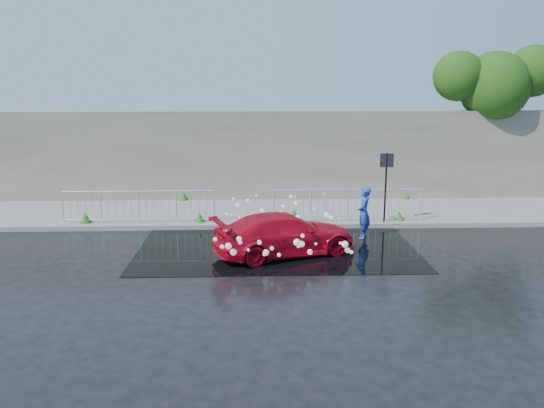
{
  "coord_description": "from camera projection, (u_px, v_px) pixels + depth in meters",
  "views": [
    {
      "loc": [
        -0.14,
        -13.97,
        4.67
      ],
      "look_at": [
        0.41,
        2.27,
        1.0
      ],
      "focal_mm": 35.0,
      "sensor_mm": 36.0,
      "label": 1
    }
  ],
  "objects": [
    {
      "name": "ground",
      "position": [
        260.0,
        257.0,
        14.65
      ],
      "size": [
        90.0,
        90.0,
        0.0
      ],
      "primitive_type": "plane",
      "color": "black",
      "rests_on": "ground"
    },
    {
      "name": "pavement",
      "position": [
        258.0,
        212.0,
        19.51
      ],
      "size": [
        30.0,
        4.0,
        0.15
      ],
      "primitive_type": "cube",
      "color": "slate",
      "rests_on": "ground"
    },
    {
      "name": "curb",
      "position": [
        259.0,
        226.0,
        17.56
      ],
      "size": [
        30.0,
        0.25,
        0.16
      ],
      "primitive_type": "cube",
      "color": "slate",
      "rests_on": "ground"
    },
    {
      "name": "retaining_wall",
      "position": [
        258.0,
        155.0,
        21.25
      ],
      "size": [
        30.0,
        0.6,
        3.5
      ],
      "primitive_type": "cube",
      "color": "#605C51",
      "rests_on": "pavement"
    },
    {
      "name": "puddle",
      "position": [
        276.0,
        246.0,
        15.64
      ],
      "size": [
        8.0,
        5.0,
        0.01
      ],
      "primitive_type": "cube",
      "color": "black",
      "rests_on": "ground"
    },
    {
      "name": "sign_post",
      "position": [
        386.0,
        176.0,
        17.43
      ],
      "size": [
        0.45,
        0.06,
        2.5
      ],
      "color": "black",
      "rests_on": "ground"
    },
    {
      "name": "tree",
      "position": [
        496.0,
        82.0,
        21.14
      ],
      "size": [
        5.02,
        2.78,
        6.23
      ],
      "color": "#332114",
      "rests_on": "ground"
    },
    {
      "name": "railing_left",
      "position": [
        139.0,
        206.0,
        17.62
      ],
      "size": [
        5.05,
        0.05,
        1.1
      ],
      "color": "silver",
      "rests_on": "pavement"
    },
    {
      "name": "railing_right",
      "position": [
        348.0,
        204.0,
        17.86
      ],
      "size": [
        5.05,
        0.05,
        1.1
      ],
      "color": "silver",
      "rests_on": "pavement"
    },
    {
      "name": "weeds",
      "position": [
        248.0,
        209.0,
        18.94
      ],
      "size": [
        12.17,
        3.93,
        0.42
      ],
      "color": "#144D16",
      "rests_on": "pavement"
    },
    {
      "name": "water_spray",
      "position": [
        283.0,
        230.0,
        15.17
      ],
      "size": [
        3.66,
        5.49,
        1.09
      ],
      "color": "white",
      "rests_on": "ground"
    },
    {
      "name": "red_car",
      "position": [
        285.0,
        234.0,
        14.8
      ],
      "size": [
        4.36,
        2.92,
        1.17
      ],
      "primitive_type": "imported",
      "rotation": [
        0.0,
        0.0,
        1.92
      ],
      "color": "#B1071A",
      "rests_on": "ground"
    },
    {
      "name": "person",
      "position": [
        364.0,
        213.0,
        16.34
      ],
      "size": [
        0.53,
        0.67,
        1.61
      ],
      "primitive_type": "imported",
      "rotation": [
        0.0,
        0.0,
        -1.84
      ],
      "color": "#2139A5",
      "rests_on": "ground"
    }
  ]
}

